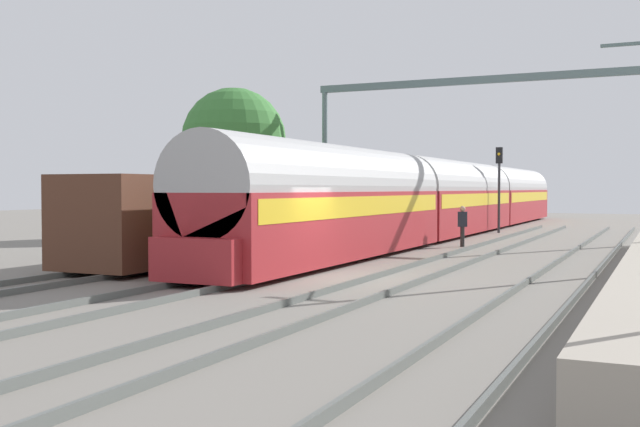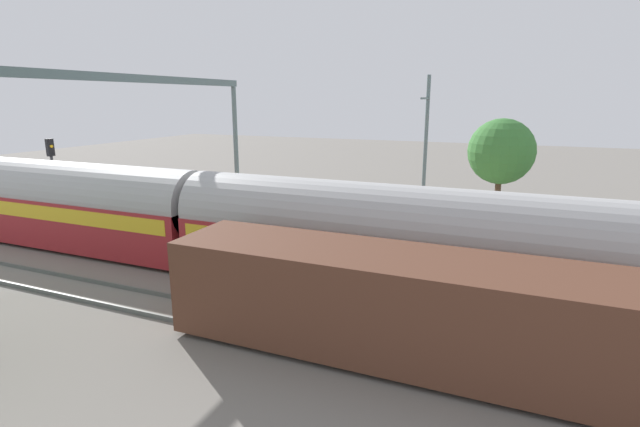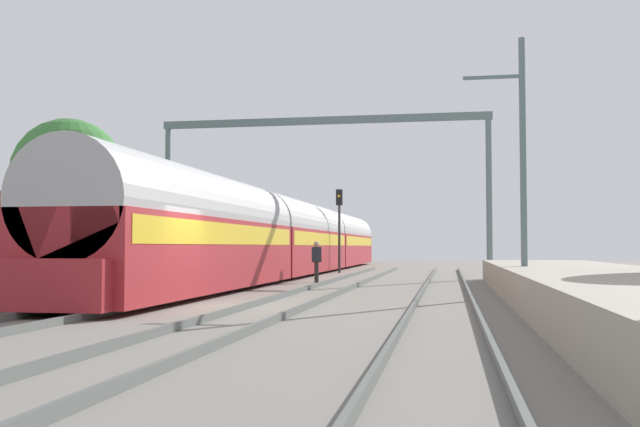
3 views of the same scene
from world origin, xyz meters
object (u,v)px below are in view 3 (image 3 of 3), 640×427
at_px(freight_car, 56,248).
at_px(catenary_gantry, 322,157).
at_px(passenger_train, 298,238).
at_px(person_crossing, 317,258).
at_px(railway_signal_far, 339,219).

bearing_deg(freight_car, catenary_gantry, 66.84).
distance_m(passenger_train, catenary_gantry, 5.74).
bearing_deg(freight_car, person_crossing, 54.45).
xyz_separation_m(freight_car, person_crossing, (6.57, 9.19, -0.44)).
relative_size(passenger_train, person_crossing, 28.44).
xyz_separation_m(passenger_train, railway_signal_far, (1.92, 2.45, 1.10)).
xyz_separation_m(passenger_train, person_crossing, (2.59, -8.45, -0.94)).
relative_size(passenger_train, catenary_gantry, 3.01).
xyz_separation_m(freight_car, railway_signal_far, (5.89, 20.09, 1.60)).
relative_size(freight_car, catenary_gantry, 0.80).
distance_m(passenger_train, person_crossing, 8.88).
bearing_deg(person_crossing, freight_car, 40.36).
bearing_deg(freight_car, railway_signal_far, 73.65).
xyz_separation_m(passenger_train, catenary_gantry, (1.99, -3.69, 3.92)).
relative_size(passenger_train, railway_signal_far, 10.31).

